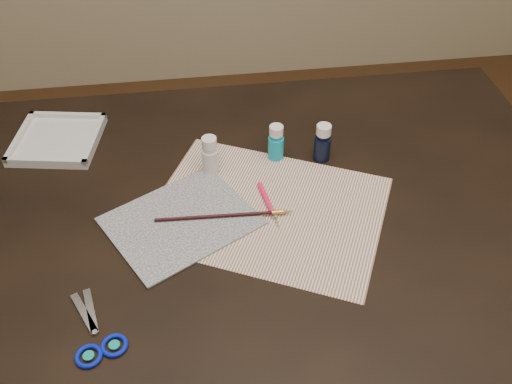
{
  "coord_description": "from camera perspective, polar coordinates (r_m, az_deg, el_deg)",
  "views": [
    {
      "loc": [
        -0.11,
        -0.77,
        1.51
      ],
      "look_at": [
        0.0,
        0.0,
        0.8
      ],
      "focal_mm": 40.0,
      "sensor_mm": 36.0,
      "label": 1
    }
  ],
  "objects": [
    {
      "name": "paint_bottle_cyan",
      "position": [
        1.18,
        2.01,
        4.99
      ],
      "size": [
        0.04,
        0.04,
        0.08
      ],
      "primitive_type": "cylinder",
      "rotation": [
        0.0,
        0.0,
        0.3
      ],
      "color": "#109EC5",
      "rests_on": "table"
    },
    {
      "name": "paper",
      "position": [
        1.09,
        1.16,
        -1.79
      ],
      "size": [
        0.53,
        0.48,
        0.0
      ],
      "primitive_type": "cube",
      "rotation": [
        0.0,
        0.0,
        -0.45
      ],
      "color": "white",
      "rests_on": "table"
    },
    {
      "name": "palette_tray",
      "position": [
        1.31,
        -19.24,
        5.02
      ],
      "size": [
        0.2,
        0.2,
        0.02
      ],
      "primitive_type": "cube",
      "rotation": [
        0.0,
        0.0,
        -0.18
      ],
      "color": "silver",
      "rests_on": "table"
    },
    {
      "name": "craft_knife",
      "position": [
        1.09,
        1.32,
        -1.3
      ],
      "size": [
        0.03,
        0.13,
        0.01
      ],
      "primitive_type": null,
      "rotation": [
        0.0,
        0.0,
        -1.41
      ],
      "color": "#FF1B59",
      "rests_on": "paper"
    },
    {
      "name": "paint_bottle_white",
      "position": [
        1.15,
        -4.62,
        3.73
      ],
      "size": [
        0.04,
        0.04,
        0.08
      ],
      "primitive_type": "cylinder",
      "rotation": [
        0.0,
        0.0,
        0.23
      ],
      "color": "silver",
      "rests_on": "table"
    },
    {
      "name": "paintbrush",
      "position": [
        1.07,
        -3.1,
        -2.36
      ],
      "size": [
        0.26,
        0.02,
        0.01
      ],
      "primitive_type": null,
      "rotation": [
        0.0,
        0.0,
        -0.04
      ],
      "color": "black",
      "rests_on": "canvas"
    },
    {
      "name": "table",
      "position": [
        1.37,
        0.0,
        -13.16
      ],
      "size": [
        1.3,
        0.9,
        0.75
      ],
      "primitive_type": "cube",
      "color": "black",
      "rests_on": "ground"
    },
    {
      "name": "paint_bottle_navy",
      "position": [
        1.19,
        6.68,
        4.95
      ],
      "size": [
        0.04,
        0.04,
        0.08
      ],
      "primitive_type": "cylinder",
      "rotation": [
        0.0,
        0.0,
        0.09
      ],
      "color": "black",
      "rests_on": "table"
    },
    {
      "name": "scissors",
      "position": [
        0.95,
        -16.41,
        -12.82
      ],
      "size": [
        0.15,
        0.18,
        0.01
      ],
      "primitive_type": null,
      "rotation": [
        0.0,
        0.0,
        2.04
      ],
      "color": "silver",
      "rests_on": "table"
    },
    {
      "name": "canvas",
      "position": [
        1.07,
        -7.5,
        -2.88
      ],
      "size": [
        0.32,
        0.3,
        0.0
      ],
      "primitive_type": "cube",
      "rotation": [
        0.0,
        0.0,
        0.51
      ],
      "color": "black",
      "rests_on": "paper"
    }
  ]
}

